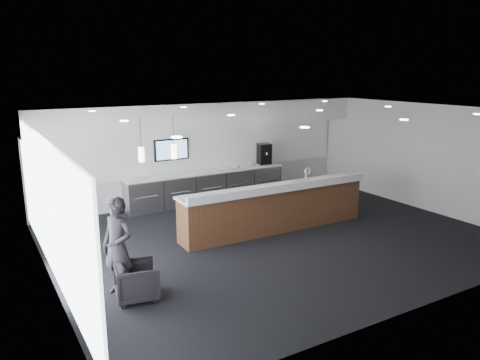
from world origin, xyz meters
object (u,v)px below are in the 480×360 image
coffee_machine (264,154)px  service_counter (275,208)px  armchair (137,281)px  lounge_guest (118,247)px

coffee_machine → service_counter: bearing=-107.1°
armchair → lounge_guest: lounge_guest is taller
coffee_machine → lounge_guest: 7.69m
service_counter → armchair: 4.50m
service_counter → coffee_machine: size_ratio=7.61×
service_counter → lounge_guest: (-4.33, -1.44, 0.31)m
service_counter → coffee_machine: coffee_machine is taller
armchair → lounge_guest: (-0.20, 0.33, 0.56)m
coffee_machine → lounge_guest: size_ratio=0.37×
armchair → lounge_guest: 0.68m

